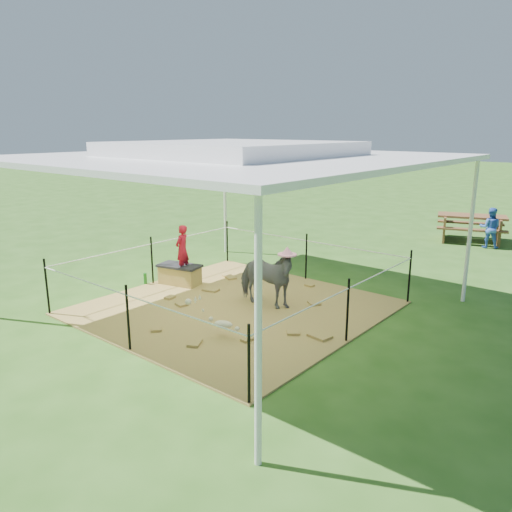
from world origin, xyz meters
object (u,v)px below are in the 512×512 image
Objects in this scene: pony at (265,278)px; woman at (182,244)px; green_bottle at (145,278)px; straw_bale at (180,275)px; foal at (223,323)px; picnic_table_near at (471,228)px; distant_person at (490,228)px.

woman is at bearing 87.74° from pony.
green_bottle is 2.78m from pony.
straw_bale is 3.60× the size of green_bottle.
foal is 0.47× the size of picnic_table_near.
straw_bale is 2.18m from pony.
distant_person is (4.45, 7.94, 0.40)m from green_bottle.
distant_person is at bearing 57.21° from foal.
pony is 0.68× the size of picnic_table_near.
straw_bale is at bearing 87.63° from pony.
straw_bale is 2.88m from foal.
green_bottle is (-0.65, -0.45, -0.73)m from woman.
foal reaches higher than green_bottle.
picnic_table_near is 0.84m from distant_person.
picnic_table_near reaches higher than straw_bale.
straw_bale is at bearing 39.29° from green_bottle.
picnic_table_near is (3.17, 8.01, -0.50)m from woman.
woman is 2.08m from pony.
picnic_table_near is at bearing -12.65° from pony.
foal is at bearing 66.53° from distant_person.
woman is 0.79× the size of pony.
distant_person is (1.75, 7.40, -0.00)m from pony.
woman reaches higher than foal.
straw_bale is at bearing -131.11° from picnic_table_near.
foal is (0.37, -1.48, -0.28)m from pony.
picnic_table_near is (1.12, 7.92, -0.17)m from pony.
green_bottle is at bearing 46.09° from distant_person.
woman is 4.32× the size of green_bottle.
pony is 8.00m from picnic_table_near.
straw_bale is 0.83× the size of woman.
woman is at bearing 126.14° from foal.
distant_person is at bearing -17.93° from pony.
green_bottle is 9.28m from picnic_table_near.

